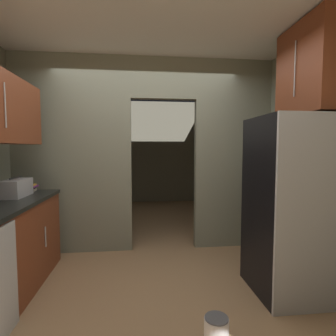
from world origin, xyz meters
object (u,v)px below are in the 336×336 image
(book_stack, at_px, (31,187))
(paint_can, at_px, (216,330))
(refrigerator, at_px, (290,206))
(boombox, at_px, (16,188))

(book_stack, relative_size, paint_can, 0.84)
(refrigerator, relative_size, paint_can, 9.12)
(boombox, bearing_deg, paint_can, -31.89)
(boombox, height_order, paint_can, boombox)
(book_stack, distance_m, paint_can, 2.61)
(book_stack, bearing_deg, paint_can, -39.58)
(boombox, height_order, book_stack, boombox)
(boombox, xyz_separation_m, paint_can, (1.89, -1.17, -0.92))
(boombox, bearing_deg, book_stack, 91.09)
(paint_can, bearing_deg, refrigerator, 33.29)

